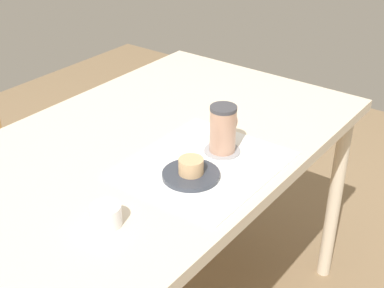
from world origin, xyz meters
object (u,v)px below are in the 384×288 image
pastry (191,166)px  pastry_plate (191,175)px  coffee_mug (223,128)px  dining_table (153,162)px  sugar_bowl (106,215)px

pastry → pastry_plate: bearing=180.0°
coffee_mug → pastry_plate: bearing=-177.0°
pastry_plate → coffee_mug: (0.16, 0.01, 0.07)m
dining_table → pastry: 0.26m
dining_table → pastry_plate: 0.25m
sugar_bowl → dining_table: bearing=26.0°
dining_table → pastry: bearing=-114.2°
dining_table → coffee_mug: bearing=-73.4°
pastry → coffee_mug: bearing=3.0°
dining_table → pastry_plate: size_ratio=8.77×
pastry → coffee_mug: size_ratio=0.48×
pastry_plate → coffee_mug: bearing=3.0°
dining_table → sugar_bowl: bearing=-154.0°
dining_table → pastry: (-0.10, -0.21, 0.11)m
pastry_plate → pastry: size_ratio=2.32×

